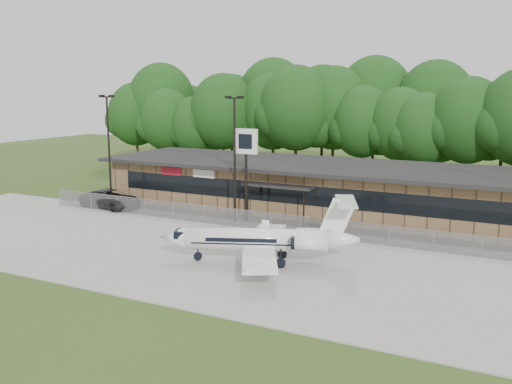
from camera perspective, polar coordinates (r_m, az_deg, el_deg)
The scene contains 11 objects.
ground at distance 30.76m, azimuth -9.06°, elevation -10.41°, with size 160.00×160.00×0.00m, color #374B1B.
apron at distance 37.14m, azimuth -1.75°, elevation -6.55°, with size 64.00×18.00×0.08m, color #9E9B93.
parking_lot at distance 47.19m, azimuth 5.00°, elevation -2.91°, with size 50.00×9.00×0.06m, color #383835.
terminal at distance 50.83m, azimuth 6.92°, elevation 0.49°, with size 41.00×11.65×4.30m.
fence at distance 42.99m, azimuth 2.75°, elevation -3.18°, with size 46.00×0.04×1.52m.
treeline at distance 67.42m, azimuth 12.38°, elevation 7.30°, with size 72.00×12.00×15.00m, color #153D13, non-canonical shape.
light_pole_left at distance 53.19m, azimuth -14.52°, elevation 4.80°, with size 1.55×0.30×10.23m.
light_pole_mid at distance 45.65m, azimuth -2.15°, elevation 4.25°, with size 1.55×0.30×10.23m.
business_jet at distance 35.49m, azimuth 0.76°, elevation -4.88°, with size 12.33×11.02×4.23m.
suv at distance 53.60m, azimuth -14.31°, elevation -0.69°, with size 2.81×6.10×1.69m, color #313134.
pole_sign at distance 45.51m, azimuth -1.02°, elevation 4.09°, with size 2.01×0.30×7.66m.
Camera 1 is at (17.15, -23.11, 10.86)m, focal length 40.00 mm.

